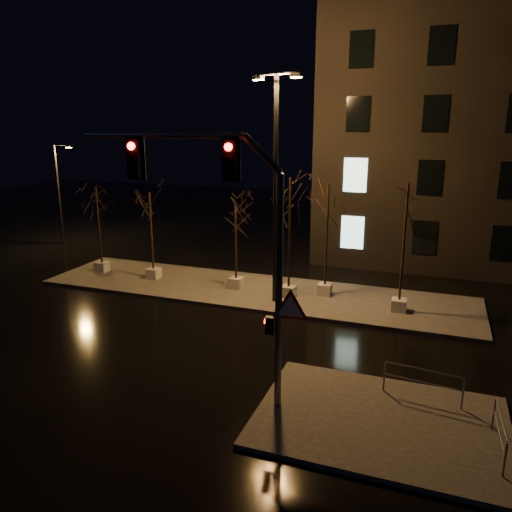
% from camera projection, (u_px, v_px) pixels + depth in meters
% --- Properties ---
extents(ground, '(90.00, 90.00, 0.00)m').
position_uv_depth(ground, '(199.00, 338.00, 19.95)').
color(ground, black).
rests_on(ground, ground).
extents(median, '(22.00, 5.00, 0.15)m').
position_uv_depth(median, '(252.00, 291.00, 25.38)').
color(median, '#413E3A').
rests_on(median, ground).
extents(sidewalk_corner, '(7.00, 5.00, 0.15)m').
position_uv_depth(sidewalk_corner, '(380.00, 421.00, 14.26)').
color(sidewalk_corner, '#413E3A').
rests_on(sidewalk_corner, ground).
extents(tree_0, '(1.80, 1.80, 4.93)m').
position_uv_depth(tree_0, '(97.00, 206.00, 27.50)').
color(tree_0, beige).
rests_on(tree_0, median).
extents(tree_1, '(1.80, 1.80, 4.82)m').
position_uv_depth(tree_1, '(150.00, 212.00, 26.30)').
color(tree_1, beige).
rests_on(tree_1, median).
extents(tree_2, '(1.80, 1.80, 4.39)m').
position_uv_depth(tree_2, '(236.00, 224.00, 24.74)').
color(tree_2, beige).
rests_on(tree_2, median).
extents(tree_3, '(1.80, 1.80, 5.93)m').
position_uv_depth(tree_3, '(290.00, 205.00, 23.13)').
color(tree_3, beige).
rests_on(tree_3, median).
extents(tree_4, '(1.80, 1.80, 5.60)m').
position_uv_depth(tree_4, '(328.00, 209.00, 23.51)').
color(tree_4, beige).
rests_on(tree_4, median).
extents(tree_5, '(1.80, 1.80, 5.90)m').
position_uv_depth(tree_5, '(406.00, 213.00, 21.32)').
color(tree_5, beige).
rests_on(tree_5, median).
extents(traffic_signal_mast, '(6.45, 1.06, 7.94)m').
position_uv_depth(traffic_signal_mast, '(234.00, 233.00, 13.91)').
color(traffic_signal_mast, '#56595D').
rests_on(traffic_signal_mast, sidewalk_corner).
extents(streetlight_main, '(2.50, 1.11, 10.26)m').
position_uv_depth(streetlight_main, '(276.00, 176.00, 22.24)').
color(streetlight_main, black).
rests_on(streetlight_main, median).
extents(streetlight_far, '(1.34, 0.53, 6.93)m').
position_uv_depth(streetlight_far, '(60.00, 190.00, 34.71)').
color(streetlight_far, black).
rests_on(streetlight_far, ground).
extents(guard_rail_a, '(2.34, 0.35, 1.02)m').
position_uv_depth(guard_rail_a, '(423.00, 380.00, 15.11)').
color(guard_rail_a, '#56595D').
rests_on(guard_rail_a, sidewalk_corner).
extents(guard_rail_b, '(0.13, 2.08, 0.98)m').
position_uv_depth(guard_rail_b, '(500.00, 429.00, 12.70)').
color(guard_rail_b, '#56595D').
rests_on(guard_rail_b, sidewalk_corner).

